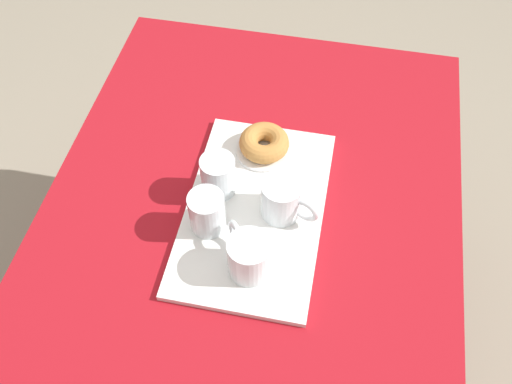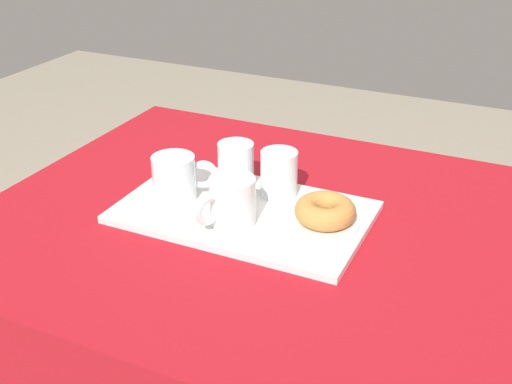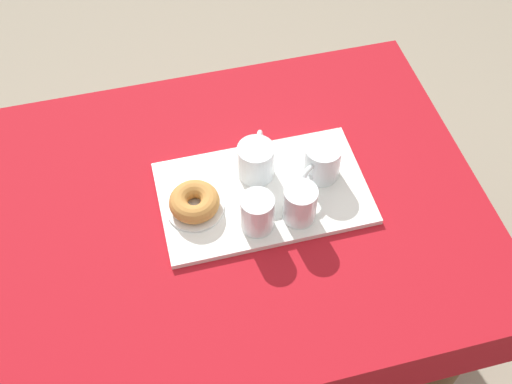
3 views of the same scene
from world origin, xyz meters
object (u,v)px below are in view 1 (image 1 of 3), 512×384
at_px(serving_tray, 255,210).
at_px(water_glass_near, 207,214).
at_px(donut_plate_left, 263,150).
at_px(dining_table, 254,222).
at_px(tea_mug_left, 282,200).
at_px(sugar_donut_left, 264,143).
at_px(water_glass_far, 218,177).
at_px(tea_mug_right, 249,257).

relative_size(serving_tray, water_glass_near, 5.13).
bearing_deg(water_glass_near, donut_plate_left, -18.54).
bearing_deg(water_glass_near, dining_table, -35.19).
distance_m(tea_mug_left, donut_plate_left, 0.18).
bearing_deg(sugar_donut_left, water_glass_near, 161.46).
relative_size(water_glass_far, donut_plate_left, 0.72).
xyz_separation_m(serving_tray, water_glass_near, (-0.06, 0.09, 0.05)).
height_order(tea_mug_right, donut_plate_left, tea_mug_right).
distance_m(tea_mug_right, water_glass_near, 0.13).
bearing_deg(donut_plate_left, serving_tray, -175.62).
bearing_deg(sugar_donut_left, tea_mug_right, -174.54).
height_order(serving_tray, water_glass_near, water_glass_near).
xyz_separation_m(dining_table, donut_plate_left, (0.11, 0.00, 0.13)).
bearing_deg(tea_mug_left, water_glass_far, 76.92).
xyz_separation_m(serving_tray, donut_plate_left, (0.16, 0.01, 0.01)).
relative_size(tea_mug_left, donut_plate_left, 0.97).
xyz_separation_m(tea_mug_right, water_glass_far, (0.18, 0.10, 0.00)).
bearing_deg(sugar_donut_left, donut_plate_left, 0.00).
height_order(dining_table, water_glass_near, water_glass_near).
bearing_deg(tea_mug_left, dining_table, 56.87).
height_order(tea_mug_left, water_glass_far, water_glass_far).
distance_m(serving_tray, donut_plate_left, 0.16).
relative_size(dining_table, tea_mug_right, 9.60).
distance_m(dining_table, serving_tray, 0.13).
bearing_deg(serving_tray, dining_table, 13.13).
bearing_deg(tea_mug_left, serving_tray, 93.27).
bearing_deg(water_glass_far, tea_mug_left, -103.08).
relative_size(water_glass_near, water_glass_far, 1.00).
xyz_separation_m(tea_mug_right, water_glass_near, (0.08, 0.10, -0.00)).
bearing_deg(water_glass_near, tea_mug_right, -128.58).
bearing_deg(dining_table, sugar_donut_left, 0.66).
height_order(tea_mug_right, sugar_donut_left, tea_mug_right).
bearing_deg(water_glass_far, sugar_donut_left, -30.63).
height_order(water_glass_near, donut_plate_left, water_glass_near).
xyz_separation_m(water_glass_near, donut_plate_left, (0.22, -0.07, -0.04)).
relative_size(dining_table, water_glass_far, 11.84).
bearing_deg(water_glass_far, water_glass_near, 179.94).
height_order(donut_plate_left, sugar_donut_left, sugar_donut_left).
relative_size(dining_table, sugar_donut_left, 9.69).
relative_size(serving_tray, water_glass_far, 5.13).
distance_m(water_glass_near, water_glass_far, 0.10).
relative_size(dining_table, tea_mug_left, 8.78).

